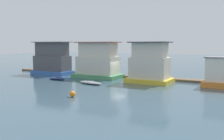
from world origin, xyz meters
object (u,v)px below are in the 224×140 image
(houseboat_blue, at_px, (52,60))
(buoy_orange, at_px, (73,94))
(houseboat_green, at_px, (98,62))
(dinghy_grey, at_px, (90,83))
(dinghy_navy, at_px, (57,78))
(mooring_post_near_left, at_px, (90,69))
(houseboat_yellow, at_px, (150,65))

(houseboat_blue, height_order, buoy_orange, houseboat_blue)
(houseboat_green, height_order, buoy_orange, houseboat_green)
(dinghy_grey, xyz_separation_m, buoy_orange, (2.89, -7.22, 0.11))
(dinghy_grey, height_order, buoy_orange, buoy_orange)
(dinghy_navy, height_order, buoy_orange, buoy_orange)
(houseboat_green, distance_m, dinghy_grey, 6.53)
(houseboat_green, bearing_deg, mooring_post_near_left, 149.33)
(dinghy_grey, bearing_deg, buoy_orange, -68.17)
(houseboat_blue, xyz_separation_m, houseboat_green, (9.04, -0.11, -0.08))
(houseboat_yellow, height_order, dinghy_navy, houseboat_yellow)
(houseboat_yellow, relative_size, dinghy_grey, 1.52)
(houseboat_blue, xyz_separation_m, dinghy_grey, (11.52, -5.76, -2.22))
(houseboat_yellow, relative_size, buoy_orange, 9.90)
(dinghy_grey, bearing_deg, houseboat_green, 113.62)
(houseboat_blue, relative_size, houseboat_green, 0.97)
(dinghy_navy, distance_m, buoy_orange, 12.23)
(houseboat_blue, xyz_separation_m, mooring_post_near_left, (6.77, 1.24, -1.36))
(houseboat_green, relative_size, dinghy_navy, 2.62)
(houseboat_green, distance_m, mooring_post_near_left, 2.94)
(houseboat_yellow, height_order, dinghy_grey, houseboat_yellow)
(mooring_post_near_left, bearing_deg, houseboat_blue, -169.57)
(houseboat_blue, bearing_deg, houseboat_yellow, -3.02)
(houseboat_blue, bearing_deg, mooring_post_near_left, 10.43)
(houseboat_yellow, distance_m, dinghy_navy, 12.93)
(mooring_post_near_left, bearing_deg, houseboat_green, -30.67)
(dinghy_navy, bearing_deg, houseboat_blue, 137.64)
(houseboat_yellow, bearing_deg, mooring_post_near_left, 168.54)
(buoy_orange, bearing_deg, dinghy_grey, 111.83)
(dinghy_grey, bearing_deg, houseboat_yellow, 39.25)
(houseboat_blue, xyz_separation_m, buoy_orange, (14.41, -12.98, -2.12))
(houseboat_blue, bearing_deg, dinghy_grey, -26.58)
(houseboat_blue, height_order, houseboat_green, houseboat_blue)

